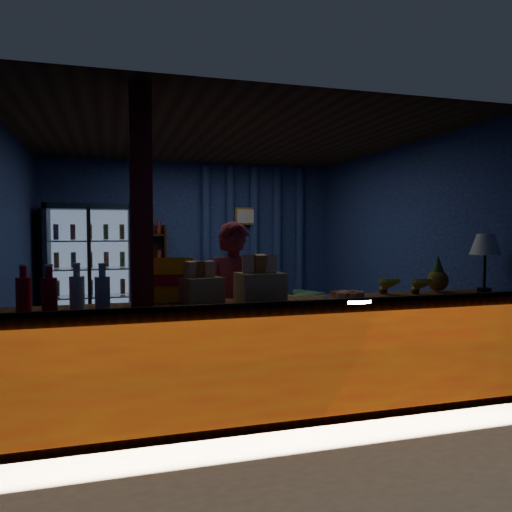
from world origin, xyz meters
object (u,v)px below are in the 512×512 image
at_px(pastry_tray, 349,297).
at_px(table_lamp, 485,247).
at_px(shopkeeper, 235,309).
at_px(green_chair, 295,310).

height_order(pastry_tray, table_lamp, table_lamp).
xyz_separation_m(shopkeeper, table_lamp, (2.24, -0.57, 0.57)).
xyz_separation_m(shopkeeper, pastry_tray, (0.80, -0.69, 0.17)).
xyz_separation_m(green_chair, table_lamp, (0.59, -3.32, 1.08)).
distance_m(green_chair, pastry_tray, 3.61).
relative_size(shopkeeper, green_chair, 2.46).
distance_m(shopkeeper, pastry_tray, 1.07).
bearing_deg(green_chair, pastry_tray, 49.24).
height_order(green_chair, pastry_tray, pastry_tray).
bearing_deg(table_lamp, green_chair, 100.11).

